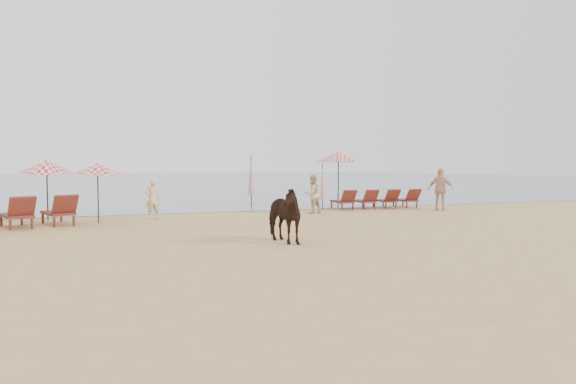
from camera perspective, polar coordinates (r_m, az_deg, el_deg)
name	(u,v)px	position (r m, az deg, el deg)	size (l,w,h in m)	color
ground	(359,248)	(11.76, 8.38, -6.57)	(120.00, 120.00, 0.00)	tan
sea	(147,178)	(90.39, -16.41, 1.64)	(160.00, 140.00, 0.06)	#51606B
lounger_cluster_left	(18,213)	(17.40, -29.37, -2.18)	(3.69, 2.92, 0.71)	#5D2716
lounger_cluster_right	(376,199)	(22.77, 10.43, -0.86)	(4.00, 1.85, 0.62)	#5D2716
umbrella_open_left_a	(98,169)	(17.88, -21.64, 2.51)	(1.82, 1.82, 2.07)	black
umbrella_open_left_b	(47,166)	(19.45, -26.70, 2.74)	(1.78, 1.82, 2.28)	black
umbrella_open_right	(338,157)	(23.21, 5.99, 4.17)	(2.21, 2.21, 2.70)	black
umbrella_closed_left	(251,176)	(23.18, -4.39, 1.96)	(0.30, 0.30, 2.49)	black
umbrella_closed_right	(323,181)	(21.84, 4.12, 1.27)	(0.26, 0.26, 2.10)	black
cow	(281,215)	(12.34, -0.86, -2.71)	(0.78, 1.70, 1.44)	black
beachgoer_left	(153,199)	(18.65, -15.75, -0.82)	(0.54, 0.36, 1.48)	tan
beachgoer_right_a	(312,194)	(20.14, 2.91, -0.25)	(0.79, 0.61, 1.62)	#D5AC85
beachgoer_right_b	(441,189)	(22.54, 17.65, 0.30)	(1.10, 0.46, 1.88)	tan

